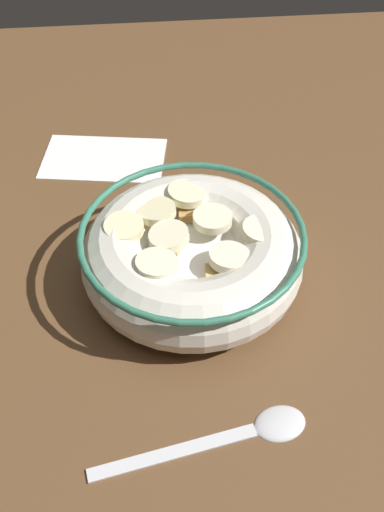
{
  "coord_description": "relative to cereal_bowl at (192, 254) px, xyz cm",
  "views": [
    {
      "loc": [
        3.47,
        35.12,
        39.97
      ],
      "look_at": [
        0.0,
        0.0,
        3.0
      ],
      "focal_mm": 41.68,
      "sensor_mm": 36.0,
      "label": 1
    }
  ],
  "objects": [
    {
      "name": "folded_napkin",
      "position": [
        7.95,
        -18.51,
        -3.1
      ],
      "size": [
        14.38,
        9.99,
        0.3
      ],
      "primitive_type": "cube",
      "rotation": [
        0.0,
        0.0,
        -0.16
      ],
      "color": "white",
      "rests_on": "ground_plane"
    },
    {
      "name": "ground_plane",
      "position": [
        -0.0,
        0.03,
        -4.25
      ],
      "size": [
        103.24,
        103.24,
        2.0
      ],
      "primitive_type": "cube",
      "color": "brown"
    },
    {
      "name": "cereal_bowl",
      "position": [
        0.0,
        0.0,
        0.0
      ],
      "size": [
        19.11,
        19.11,
        6.29
      ],
      "color": "silver",
      "rests_on": "ground_plane"
    },
    {
      "name": "spoon",
      "position": [
        -2.41,
        15.23,
        -2.93
      ],
      "size": [
        16.23,
        4.92,
        0.8
      ],
      "color": "silver",
      "rests_on": "ground_plane"
    }
  ]
}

